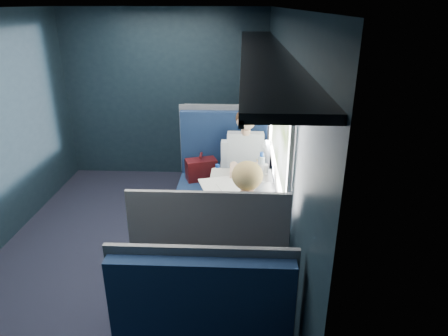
{
  "coord_description": "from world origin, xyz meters",
  "views": [
    {
      "loc": [
        1.05,
        -3.35,
        2.34
      ],
      "look_at": [
        0.9,
        0.0,
        0.95
      ],
      "focal_mm": 32.0,
      "sensor_mm": 36.0,
      "label": 1
    }
  ],
  "objects_px": {
    "laptop": "(268,185)",
    "bottle_small": "(261,165)",
    "cup": "(265,169)",
    "seat_bay_near": "(222,181)",
    "man": "(245,163)",
    "seat_bay_far": "(212,277)",
    "seat_row_front": "(226,154)",
    "woman": "(246,231)",
    "table": "(238,196)"
  },
  "relations": [
    {
      "from": "seat_row_front",
      "to": "bottle_small",
      "type": "relative_size",
      "value": 4.93
    },
    {
      "from": "woman",
      "to": "bottle_small",
      "type": "distance_m",
      "value": 1.09
    },
    {
      "from": "seat_bay_far",
      "to": "seat_row_front",
      "type": "height_order",
      "value": "seat_bay_far"
    },
    {
      "from": "table",
      "to": "seat_bay_far",
      "type": "distance_m",
      "value": 0.93
    },
    {
      "from": "man",
      "to": "cup",
      "type": "bearing_deg",
      "value": -58.49
    },
    {
      "from": "seat_bay_near",
      "to": "woman",
      "type": "distance_m",
      "value": 1.63
    },
    {
      "from": "seat_bay_near",
      "to": "bottle_small",
      "type": "xyz_separation_m",
      "value": [
        0.42,
        -0.51,
        0.42
      ]
    },
    {
      "from": "seat_row_front",
      "to": "man",
      "type": "distance_m",
      "value": 1.17
    },
    {
      "from": "seat_bay_near",
      "to": "bottle_small",
      "type": "distance_m",
      "value": 0.78
    },
    {
      "from": "seat_bay_far",
      "to": "cup",
      "type": "relative_size",
      "value": 13.04
    },
    {
      "from": "laptop",
      "to": "seat_bay_near",
      "type": "bearing_deg",
      "value": 117.39
    },
    {
      "from": "laptop",
      "to": "table",
      "type": "bearing_deg",
      "value": 173.97
    },
    {
      "from": "seat_bay_near",
      "to": "man",
      "type": "relative_size",
      "value": 0.95
    },
    {
      "from": "laptop",
      "to": "cup",
      "type": "height_order",
      "value": "laptop"
    },
    {
      "from": "seat_row_front",
      "to": "laptop",
      "type": "relative_size",
      "value": 3.46
    },
    {
      "from": "laptop",
      "to": "cup",
      "type": "xyz_separation_m",
      "value": [
        -0.01,
        0.41,
        -0.02
      ]
    },
    {
      "from": "seat_row_front",
      "to": "woman",
      "type": "xyz_separation_m",
      "value": [
        0.25,
        -2.5,
        0.32
      ]
    },
    {
      "from": "seat_row_front",
      "to": "cup",
      "type": "bearing_deg",
      "value": -72.57
    },
    {
      "from": "seat_row_front",
      "to": "bottle_small",
      "type": "distance_m",
      "value": 1.55
    },
    {
      "from": "seat_bay_near",
      "to": "cup",
      "type": "xyz_separation_m",
      "value": [
        0.46,
        -0.49,
        0.37
      ]
    },
    {
      "from": "table",
      "to": "man",
      "type": "relative_size",
      "value": 0.76
    },
    {
      "from": "seat_bay_near",
      "to": "seat_bay_far",
      "type": "bearing_deg",
      "value": -89.63
    },
    {
      "from": "seat_bay_near",
      "to": "cup",
      "type": "height_order",
      "value": "seat_bay_near"
    },
    {
      "from": "laptop",
      "to": "cup",
      "type": "bearing_deg",
      "value": 91.71
    },
    {
      "from": "laptop",
      "to": "bottle_small",
      "type": "distance_m",
      "value": 0.39
    },
    {
      "from": "cup",
      "to": "seat_bay_near",
      "type": "bearing_deg",
      "value": 132.83
    },
    {
      "from": "table",
      "to": "seat_bay_far",
      "type": "xyz_separation_m",
      "value": [
        -0.18,
        -0.87,
        -0.25
      ]
    },
    {
      "from": "man",
      "to": "cup",
      "type": "distance_m",
      "value": 0.38
    },
    {
      "from": "table",
      "to": "seat_bay_far",
      "type": "bearing_deg",
      "value": -101.78
    },
    {
      "from": "seat_bay_near",
      "to": "man",
      "type": "xyz_separation_m",
      "value": [
        0.26,
        -0.17,
        0.3
      ]
    },
    {
      "from": "laptop",
      "to": "seat_bay_far",
      "type": "bearing_deg",
      "value": -118.34
    },
    {
      "from": "cup",
      "to": "seat_bay_far",
      "type": "bearing_deg",
      "value": -109.46
    },
    {
      "from": "table",
      "to": "woman",
      "type": "bearing_deg",
      "value": -84.55
    },
    {
      "from": "table",
      "to": "seat_row_front",
      "type": "bearing_deg",
      "value": 95.8
    },
    {
      "from": "seat_row_front",
      "to": "cup",
      "type": "height_order",
      "value": "seat_row_front"
    },
    {
      "from": "bottle_small",
      "to": "seat_bay_near",
      "type": "bearing_deg",
      "value": 129.29
    },
    {
      "from": "cup",
      "to": "woman",
      "type": "bearing_deg",
      "value": -100.1
    },
    {
      "from": "seat_bay_near",
      "to": "seat_bay_far",
      "type": "relative_size",
      "value": 1.0
    },
    {
      "from": "table",
      "to": "bottle_small",
      "type": "bearing_deg",
      "value": 58.04
    },
    {
      "from": "bottle_small",
      "to": "cup",
      "type": "relative_size",
      "value": 2.44
    },
    {
      "from": "woman",
      "to": "bottle_small",
      "type": "xyz_separation_m",
      "value": [
        0.16,
        1.07,
        0.12
      ]
    },
    {
      "from": "table",
      "to": "laptop",
      "type": "xyz_separation_m",
      "value": [
        0.27,
        -0.03,
        0.14
      ]
    },
    {
      "from": "table",
      "to": "seat_row_front",
      "type": "height_order",
      "value": "seat_row_front"
    },
    {
      "from": "seat_bay_near",
      "to": "woman",
      "type": "bearing_deg",
      "value": -80.62
    },
    {
      "from": "seat_row_front",
      "to": "bottle_small",
      "type": "xyz_separation_m",
      "value": [
        0.41,
        -1.44,
        0.43
      ]
    },
    {
      "from": "seat_bay_near",
      "to": "man",
      "type": "distance_m",
      "value": 0.43
    },
    {
      "from": "table",
      "to": "laptop",
      "type": "relative_size",
      "value": 2.98
    },
    {
      "from": "laptop",
      "to": "cup",
      "type": "relative_size",
      "value": 3.47
    },
    {
      "from": "woman",
      "to": "seat_bay_near",
      "type": "bearing_deg",
      "value": 99.38
    },
    {
      "from": "woman",
      "to": "bottle_small",
      "type": "bearing_deg",
      "value": 81.6
    }
  ]
}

